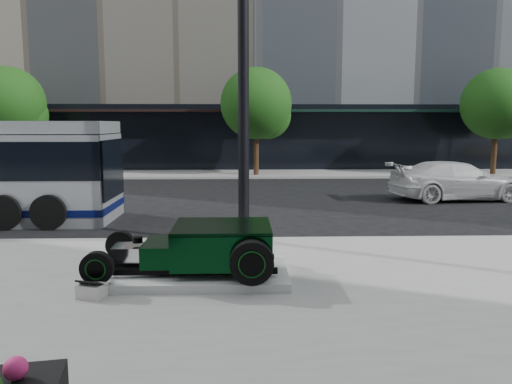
{
  "coord_description": "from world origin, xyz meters",
  "views": [
    {
      "loc": [
        0.18,
        -13.83,
        2.85
      ],
      "look_at": [
        0.55,
        -1.79,
        1.2
      ],
      "focal_mm": 35.0,
      "sensor_mm": 36.0,
      "label": 1
    }
  ],
  "objects": [
    {
      "name": "ground",
      "position": [
        0.0,
        0.0,
        0.0
      ],
      "size": [
        120.0,
        120.0,
        0.0
      ],
      "primitive_type": "plane",
      "color": "black",
      "rests_on": "ground"
    },
    {
      "name": "sidewalk_far",
      "position": [
        0.0,
        14.0,
        0.06
      ],
      "size": [
        70.0,
        4.0,
        0.12
      ],
      "primitive_type": "cube",
      "color": "gray",
      "rests_on": "ground"
    },
    {
      "name": "street_trees",
      "position": [
        1.15,
        13.07,
        3.77
      ],
      "size": [
        29.8,
        3.8,
        5.7
      ],
      "color": "black",
      "rests_on": "sidewalk_far"
    },
    {
      "name": "display_plinth",
      "position": [
        -0.7,
        -5.17,
        0.2
      ],
      "size": [
        3.4,
        1.8,
        0.15
      ],
      "primitive_type": "cube",
      "color": "silver",
      "rests_on": "sidewalk_near"
    },
    {
      "name": "hot_rod",
      "position": [
        -0.37,
        -5.17,
        0.7
      ],
      "size": [
        3.22,
        2.0,
        0.81
      ],
      "color": "black",
      "rests_on": "display_plinth"
    },
    {
      "name": "info_plaque",
      "position": [
        -2.19,
        -6.16,
        0.24
      ],
      "size": [
        0.47,
        0.4,
        0.31
      ],
      "color": "silver",
      "rests_on": "sidewalk_near"
    },
    {
      "name": "lamppost",
      "position": [
        0.24,
        -2.2,
        4.06
      ],
      "size": [
        0.47,
        0.47,
        8.53
      ],
      "color": "black",
      "rests_on": "sidewalk_near"
    },
    {
      "name": "white_sedan",
      "position": [
        8.28,
        4.53,
        0.73
      ],
      "size": [
        5.17,
        2.47,
        1.45
      ],
      "primitive_type": "imported",
      "rotation": [
        0.0,
        0.0,
        1.66
      ],
      "color": "silver",
      "rests_on": "ground"
    }
  ]
}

